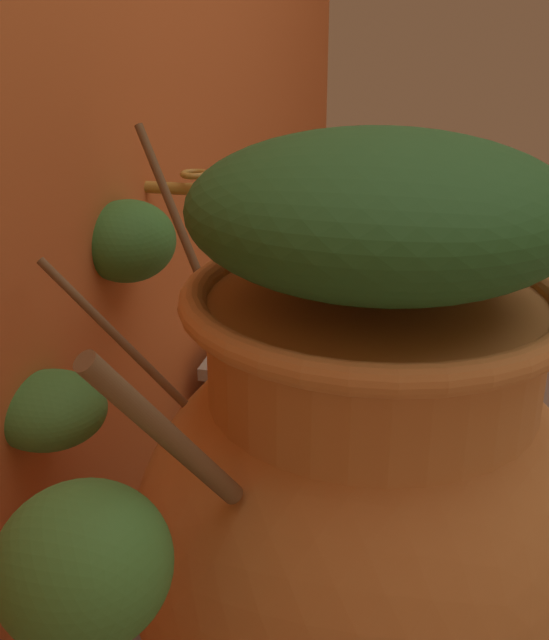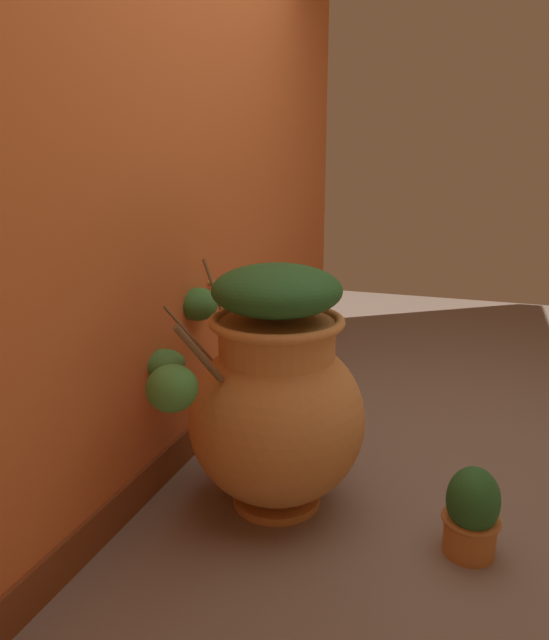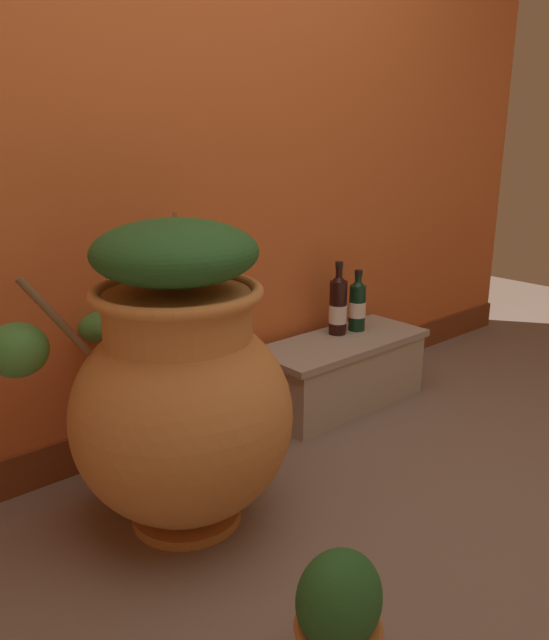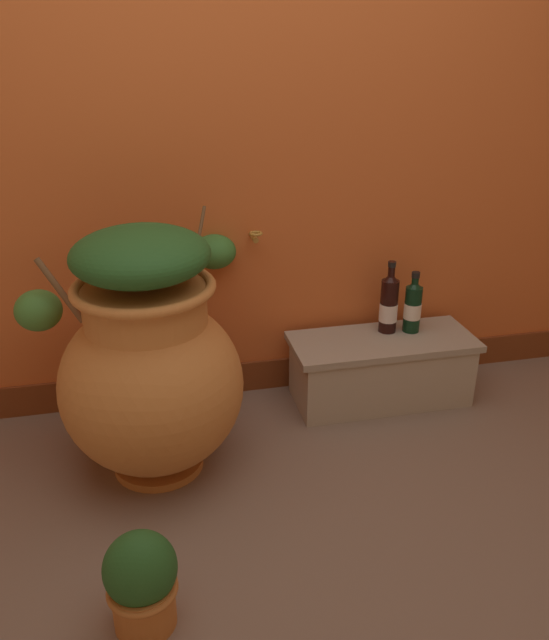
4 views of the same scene
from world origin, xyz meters
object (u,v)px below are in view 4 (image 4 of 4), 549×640
object	(u,v)px
wine_bottle_left	(413,305)
potted_shrub	(142,582)
wine_bottle_middle	(389,303)
terracotta_urn	(150,362)

from	to	relation	value
wine_bottle_left	potted_shrub	xyz separation A→B (m)	(-1.25, -1.07, -0.27)
wine_bottle_left	wine_bottle_middle	size ratio (longest dim) A/B	0.85
terracotta_urn	wine_bottle_middle	bearing A→B (deg)	18.07
terracotta_urn	potted_shrub	size ratio (longest dim) A/B	2.99
terracotta_urn	wine_bottle_middle	size ratio (longest dim) A/B	2.87
wine_bottle_left	wine_bottle_middle	bearing A→B (deg)	168.60
wine_bottle_left	wine_bottle_middle	world-z (taller)	wine_bottle_middle
wine_bottle_left	potted_shrub	world-z (taller)	wine_bottle_left
wine_bottle_left	potted_shrub	size ratio (longest dim) A/B	0.88
wine_bottle_middle	potted_shrub	bearing A→B (deg)	-136.40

